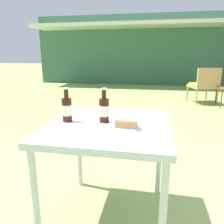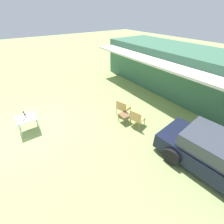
{
  "view_description": "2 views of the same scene",
  "coord_description": "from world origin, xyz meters",
  "px_view_note": "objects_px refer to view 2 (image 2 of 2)",
  "views": [
    {
      "loc": [
        0.27,
        -1.32,
        1.14
      ],
      "look_at": [
        0.0,
        0.1,
        0.77
      ],
      "focal_mm": 35.0,
      "sensor_mm": 36.0,
      "label": 1
    },
    {
      "loc": [
        6.57,
        0.13,
        4.72
      ],
      "look_at": [
        2.04,
        3.27,
        0.9
      ],
      "focal_mm": 24.0,
      "sensor_mm": 36.0,
      "label": 2
    }
  ],
  "objects_px": {
    "patio_table": "(26,119)",
    "cake_on_plate": "(24,119)",
    "cola_bottle_near": "(25,116)",
    "cola_bottle_far": "(24,113)",
    "wicker_chair_cushioned": "(123,107)",
    "garden_side_table": "(125,115)",
    "wicker_chair_plain": "(137,118)",
    "parked_car": "(224,160)"
  },
  "relations": [
    {
      "from": "parked_car",
      "to": "cola_bottle_near",
      "type": "bearing_deg",
      "value": -147.57
    },
    {
      "from": "garden_side_table",
      "to": "cola_bottle_near",
      "type": "bearing_deg",
      "value": -116.83
    },
    {
      "from": "wicker_chair_cushioned",
      "to": "patio_table",
      "type": "relative_size",
      "value": 1.06
    },
    {
      "from": "wicker_chair_cushioned",
      "to": "patio_table",
      "type": "xyz_separation_m",
      "value": [
        -1.5,
        -4.34,
        0.17
      ]
    },
    {
      "from": "wicker_chair_plain",
      "to": "cake_on_plate",
      "type": "bearing_deg",
      "value": 45.71
    },
    {
      "from": "garden_side_table",
      "to": "wicker_chair_plain",
      "type": "bearing_deg",
      "value": 23.55
    },
    {
      "from": "wicker_chair_plain",
      "to": "patio_table",
      "type": "relative_size",
      "value": 1.06
    },
    {
      "from": "parked_car",
      "to": "cola_bottle_near",
      "type": "relative_size",
      "value": 20.15
    },
    {
      "from": "wicker_chair_cushioned",
      "to": "cake_on_plate",
      "type": "height_order",
      "value": "wicker_chair_cushioned"
    },
    {
      "from": "wicker_chair_cushioned",
      "to": "cola_bottle_near",
      "type": "distance_m",
      "value": 4.59
    },
    {
      "from": "cola_bottle_near",
      "to": "wicker_chair_plain",
      "type": "bearing_deg",
      "value": 58.56
    },
    {
      "from": "garden_side_table",
      "to": "patio_table",
      "type": "bearing_deg",
      "value": -116.29
    },
    {
      "from": "parked_car",
      "to": "cola_bottle_near",
      "type": "xyz_separation_m",
      "value": [
        -6.13,
        -4.9,
        0.16
      ]
    },
    {
      "from": "wicker_chair_plain",
      "to": "cola_bottle_far",
      "type": "height_order",
      "value": "cola_bottle_far"
    },
    {
      "from": "parked_car",
      "to": "patio_table",
      "type": "distance_m",
      "value": 7.83
    },
    {
      "from": "cola_bottle_near",
      "to": "cola_bottle_far",
      "type": "height_order",
      "value": "same"
    },
    {
      "from": "cake_on_plate",
      "to": "patio_table",
      "type": "bearing_deg",
      "value": 144.53
    },
    {
      "from": "parked_car",
      "to": "garden_side_table",
      "type": "bearing_deg",
      "value": -174.27
    },
    {
      "from": "patio_table",
      "to": "cake_on_plate",
      "type": "xyz_separation_m",
      "value": [
        0.11,
        -0.08,
        0.1
      ]
    },
    {
      "from": "wicker_chair_cushioned",
      "to": "wicker_chair_plain",
      "type": "bearing_deg",
      "value": 161.49
    },
    {
      "from": "patio_table",
      "to": "cake_on_plate",
      "type": "relative_size",
      "value": 4.04
    },
    {
      "from": "wicker_chair_cushioned",
      "to": "garden_side_table",
      "type": "relative_size",
      "value": 1.78
    },
    {
      "from": "garden_side_table",
      "to": "cola_bottle_near",
      "type": "relative_size",
      "value": 2.17
    },
    {
      "from": "parked_car",
      "to": "cola_bottle_far",
      "type": "height_order",
      "value": "parked_car"
    },
    {
      "from": "wicker_chair_plain",
      "to": "garden_side_table",
      "type": "height_order",
      "value": "wicker_chair_plain"
    },
    {
      "from": "cola_bottle_far",
      "to": "patio_table",
      "type": "bearing_deg",
      "value": 1.6
    },
    {
      "from": "garden_side_table",
      "to": "cola_bottle_far",
      "type": "relative_size",
      "value": 2.17
    },
    {
      "from": "garden_side_table",
      "to": "patio_table",
      "type": "height_order",
      "value": "patio_table"
    },
    {
      "from": "patio_table",
      "to": "cola_bottle_near",
      "type": "distance_m",
      "value": 0.16
    },
    {
      "from": "wicker_chair_cushioned",
      "to": "patio_table",
      "type": "bearing_deg",
      "value": 53.7
    },
    {
      "from": "parked_car",
      "to": "cola_bottle_near",
      "type": "distance_m",
      "value": 7.85
    },
    {
      "from": "garden_side_table",
      "to": "patio_table",
      "type": "relative_size",
      "value": 0.6
    },
    {
      "from": "wicker_chair_plain",
      "to": "cola_bottle_far",
      "type": "relative_size",
      "value": 3.86
    },
    {
      "from": "parked_car",
      "to": "wicker_chair_plain",
      "type": "xyz_separation_m",
      "value": [
        -3.5,
        -0.61,
        -0.16
      ]
    },
    {
      "from": "cake_on_plate",
      "to": "garden_side_table",
      "type": "bearing_deg",
      "value": 65.4
    },
    {
      "from": "garden_side_table",
      "to": "cake_on_plate",
      "type": "distance_m",
      "value": 4.56
    },
    {
      "from": "parked_car",
      "to": "cake_on_plate",
      "type": "height_order",
      "value": "parked_car"
    },
    {
      "from": "patio_table",
      "to": "cake_on_plate",
      "type": "bearing_deg",
      "value": -35.47
    },
    {
      "from": "cola_bottle_near",
      "to": "cola_bottle_far",
      "type": "bearing_deg",
      "value": -173.59
    },
    {
      "from": "wicker_chair_plain",
      "to": "cola_bottle_near",
      "type": "xyz_separation_m",
      "value": [
        -2.62,
        -4.29,
        0.32
      ]
    },
    {
      "from": "cake_on_plate",
      "to": "cola_bottle_near",
      "type": "height_order",
      "value": "cola_bottle_near"
    },
    {
      "from": "cola_bottle_near",
      "to": "cola_bottle_far",
      "type": "relative_size",
      "value": 1.0
    }
  ]
}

